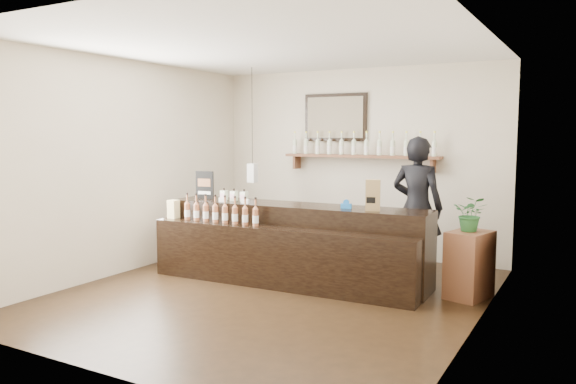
% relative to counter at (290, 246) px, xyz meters
% --- Properties ---
extents(ground, '(5.00, 5.00, 0.00)m').
position_rel_counter_xyz_m(ground, '(0.10, -0.57, -0.45)').
color(ground, black).
rests_on(ground, ground).
extents(room_shell, '(5.00, 5.00, 5.00)m').
position_rel_counter_xyz_m(room_shell, '(0.10, -0.57, 1.26)').
color(room_shell, beige).
rests_on(room_shell, ground).
extents(back_wall_decor, '(2.66, 0.96, 1.69)m').
position_rel_counter_xyz_m(back_wall_decor, '(-0.05, 1.80, 1.31)').
color(back_wall_decor, brown).
rests_on(back_wall_decor, ground).
extents(counter, '(3.43, 1.02, 1.11)m').
position_rel_counter_xyz_m(counter, '(0.00, 0.00, 0.00)').
color(counter, black).
rests_on(counter, ground).
extents(promo_sign, '(0.27, 0.06, 0.37)m').
position_rel_counter_xyz_m(promo_sign, '(-1.37, 0.09, 0.69)').
color(promo_sign, black).
rests_on(promo_sign, counter).
extents(paper_bag, '(0.19, 0.17, 0.36)m').
position_rel_counter_xyz_m(paper_bag, '(1.06, 0.06, 0.68)').
color(paper_bag, olive).
rests_on(paper_bag, counter).
extents(tape_dispenser, '(0.13, 0.07, 0.11)m').
position_rel_counter_xyz_m(tape_dispenser, '(0.71, 0.10, 0.55)').
color(tape_dispenser, blue).
rests_on(tape_dispenser, counter).
extents(side_cabinet, '(0.50, 0.60, 0.75)m').
position_rel_counter_xyz_m(side_cabinet, '(2.10, 0.36, -0.07)').
color(side_cabinet, brown).
rests_on(side_cabinet, ground).
extents(potted_plant, '(0.37, 0.33, 0.40)m').
position_rel_counter_xyz_m(potted_plant, '(2.10, 0.36, 0.50)').
color(potted_plant, '#245B28').
rests_on(potted_plant, side_cabinet).
extents(shopkeeper, '(0.77, 0.54, 2.04)m').
position_rel_counter_xyz_m(shopkeeper, '(1.31, 0.98, 0.57)').
color(shopkeeper, black).
rests_on(shopkeeper, ground).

